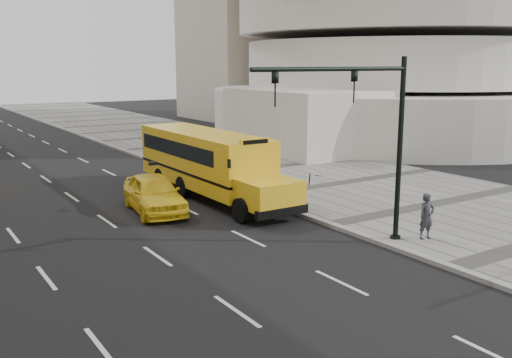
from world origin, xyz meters
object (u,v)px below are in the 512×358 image
traffic_signal (370,129)px  school_bus (207,159)px  taxi_near (154,193)px  pedestrian (427,216)px

traffic_signal → school_bus: bearing=94.0°
taxi_near → pedestrian: 11.06m
taxi_near → traffic_signal: 9.96m
school_bus → taxi_near: school_bus is taller
school_bus → taxi_near: size_ratio=2.45×
taxi_near → traffic_signal: (4.00, -8.51, 3.29)m
school_bus → taxi_near: bearing=-156.3°
school_bus → pedestrian: school_bus is taller
school_bus → traffic_signal: traffic_signal is taller
pedestrian → taxi_near: bearing=134.6°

